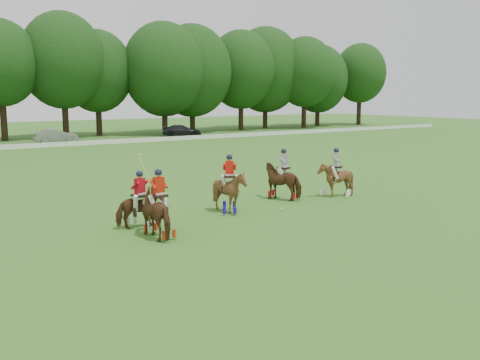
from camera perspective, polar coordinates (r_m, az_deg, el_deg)
ground at (r=18.81m, az=5.05°, el=-6.13°), size 180.00×180.00×0.00m
tree_line at (r=63.25m, az=-23.99°, el=11.32°), size 117.98×14.32×14.75m
boundary_rail at (r=53.48m, az=-21.73°, el=3.40°), size 120.00×0.10×0.44m
car_mid at (r=58.72m, az=-19.06°, el=4.48°), size 4.30×1.60×1.40m
car_right at (r=64.20m, az=-6.22°, el=5.25°), size 5.03×3.61×1.35m
polo_red_a at (r=18.82m, az=-8.61°, el=-3.44°), size 1.28×2.09×2.40m
polo_red_b at (r=20.15m, az=-10.58°, el=-3.00°), size 1.74×1.60×2.71m
polo_red_c at (r=22.47m, az=-1.12°, el=-1.21°), size 2.09×2.14×2.47m
polo_stripe_a at (r=25.46m, az=4.64°, el=-0.07°), size 1.75×2.24×2.42m
polo_stripe_b at (r=26.34m, az=10.16°, el=0.09°), size 1.99×2.04×2.39m
polo_ball at (r=23.23m, az=4.45°, el=-3.07°), size 0.09×0.09×0.09m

